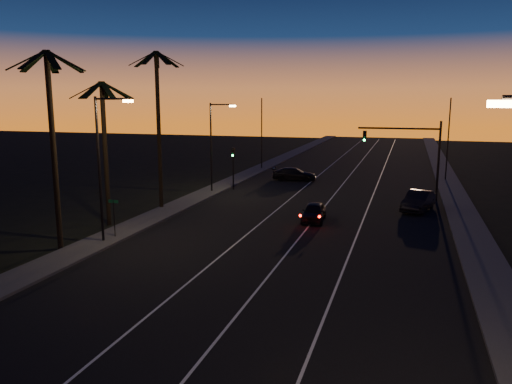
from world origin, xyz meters
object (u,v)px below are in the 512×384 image
(lead_car, at_px, (314,212))
(cross_car, at_px, (294,174))
(signal_mast, at_px, (411,146))
(right_car, at_px, (418,201))

(lead_car, height_order, cross_car, cross_car)
(signal_mast, xyz_separation_m, lead_car, (-6.61, -10.49, -4.11))
(signal_mast, distance_m, cross_car, 14.75)
(signal_mast, relative_size, lead_car, 1.60)
(lead_car, xyz_separation_m, cross_car, (-5.52, 17.84, 0.04))
(right_car, bearing_deg, cross_car, 137.10)
(signal_mast, height_order, lead_car, signal_mast)
(lead_car, relative_size, right_car, 0.88)
(right_car, relative_size, cross_car, 1.00)
(right_car, bearing_deg, lead_car, -141.63)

